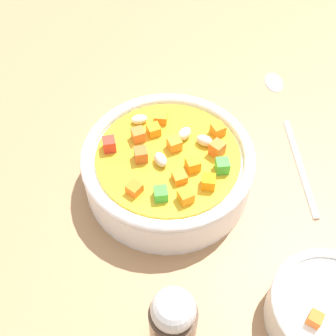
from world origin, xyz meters
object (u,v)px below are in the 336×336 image
object	(u,v)px
side_bowl_small	(327,311)
soup_bowl_main	(168,166)
pepper_shaker	(173,324)
spoon	(286,116)

from	to	relation	value
side_bowl_small	soup_bowl_main	bearing A→B (deg)	-12.86
soup_bowl_main	side_bowl_small	size ratio (longest dim) A/B	1.76
side_bowl_small	pepper_shaker	world-z (taller)	pepper_shaker
soup_bowl_main	spoon	world-z (taller)	soup_bowl_main
soup_bowl_main	side_bowl_small	world-z (taller)	soup_bowl_main
soup_bowl_main	pepper_shaker	size ratio (longest dim) A/B	1.86
side_bowl_small	spoon	bearing A→B (deg)	-56.70
soup_bowl_main	side_bowl_small	xyz separation A→B (cm)	(-18.75, 4.28, -0.66)
spoon	pepper_shaker	world-z (taller)	pepper_shaker
soup_bowl_main	spoon	xyz separation A→B (cm)	(-5.81, -15.43, -2.25)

